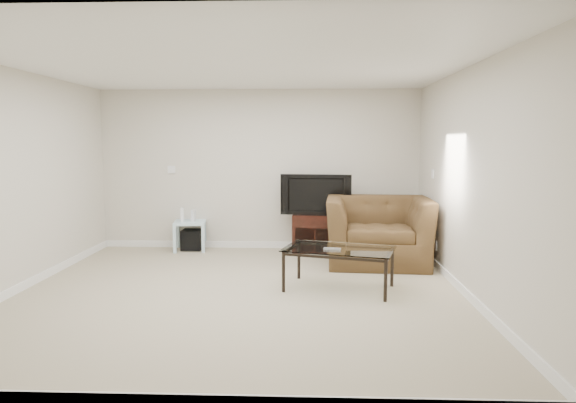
{
  "coord_description": "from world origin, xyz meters",
  "views": [
    {
      "loc": [
        0.76,
        -5.55,
        1.7
      ],
      "look_at": [
        0.5,
        1.2,
        0.9
      ],
      "focal_mm": 32.0,
      "sensor_mm": 36.0,
      "label": 1
    }
  ],
  "objects_px": {
    "subwoofer": "(192,240)",
    "recliner": "(378,219)",
    "television": "(317,194)",
    "coffee_table": "(339,269)",
    "side_table": "(190,236)",
    "tv_stand": "(316,232)"
  },
  "relations": [
    {
      "from": "side_table",
      "to": "coffee_table",
      "type": "xyz_separation_m",
      "value": [
        2.2,
        -2.06,
        0.01
      ]
    },
    {
      "from": "television",
      "to": "coffee_table",
      "type": "relative_size",
      "value": 0.81
    },
    {
      "from": "television",
      "to": "subwoofer",
      "type": "distance_m",
      "value": 2.08
    },
    {
      "from": "tv_stand",
      "to": "side_table",
      "type": "relative_size",
      "value": 1.47
    },
    {
      "from": "tv_stand",
      "to": "coffee_table",
      "type": "bearing_deg",
      "value": -77.43
    },
    {
      "from": "subwoofer",
      "to": "recliner",
      "type": "distance_m",
      "value": 2.93
    },
    {
      "from": "subwoofer",
      "to": "television",
      "type": "bearing_deg",
      "value": -1.52
    },
    {
      "from": "television",
      "to": "tv_stand",
      "type": "bearing_deg",
      "value": 91.28
    },
    {
      "from": "tv_stand",
      "to": "coffee_table",
      "type": "distance_m",
      "value": 2.07
    },
    {
      "from": "side_table",
      "to": "recliner",
      "type": "height_order",
      "value": "recliner"
    },
    {
      "from": "side_table",
      "to": "coffee_table",
      "type": "bearing_deg",
      "value": -43.2
    },
    {
      "from": "subwoofer",
      "to": "recliner",
      "type": "relative_size",
      "value": 0.22
    },
    {
      "from": "recliner",
      "to": "coffee_table",
      "type": "height_order",
      "value": "recliner"
    },
    {
      "from": "coffee_table",
      "to": "television",
      "type": "bearing_deg",
      "value": 96.34
    },
    {
      "from": "television",
      "to": "subwoofer",
      "type": "relative_size",
      "value": 3.23
    },
    {
      "from": "television",
      "to": "recliner",
      "type": "xyz_separation_m",
      "value": [
        0.85,
        -0.72,
        -0.27
      ]
    },
    {
      "from": "television",
      "to": "side_table",
      "type": "distance_m",
      "value": 2.08
    },
    {
      "from": "side_table",
      "to": "recliner",
      "type": "bearing_deg",
      "value": -14.86
    },
    {
      "from": "television",
      "to": "coffee_table",
      "type": "xyz_separation_m",
      "value": [
        0.23,
        -2.03,
        -0.65
      ]
    },
    {
      "from": "television",
      "to": "recliner",
      "type": "bearing_deg",
      "value": -32.64
    },
    {
      "from": "subwoofer",
      "to": "coffee_table",
      "type": "xyz_separation_m",
      "value": [
        2.17,
        -2.08,
        0.08
      ]
    },
    {
      "from": "tv_stand",
      "to": "television",
      "type": "bearing_deg",
      "value": -90.0
    }
  ]
}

